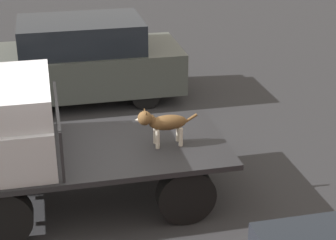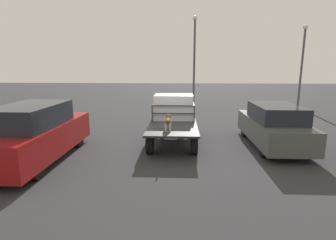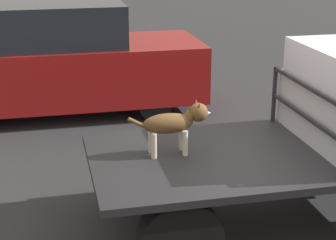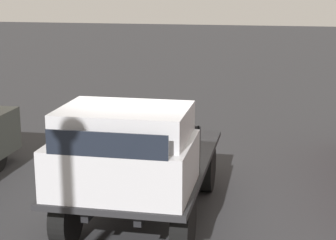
{
  "view_description": "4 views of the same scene",
  "coord_description": "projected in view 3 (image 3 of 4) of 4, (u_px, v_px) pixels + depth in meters",
  "views": [
    {
      "loc": [
        0.47,
        7.3,
        4.58
      ],
      "look_at": [
        -1.14,
        0.15,
        1.28
      ],
      "focal_mm": 60.0,
      "sensor_mm": 36.0,
      "label": 1
    },
    {
      "loc": [
        -10.67,
        -0.29,
        3.25
      ],
      "look_at": [
        -1.14,
        0.15,
        1.28
      ],
      "focal_mm": 28.0,
      "sensor_mm": 36.0,
      "label": 2
    },
    {
      "loc": [
        -2.4,
        -5.38,
        3.23
      ],
      "look_at": [
        -1.14,
        0.15,
        1.28
      ],
      "focal_mm": 60.0,
      "sensor_mm": 36.0,
      "label": 3
    },
    {
      "loc": [
        8.13,
        1.97,
        3.62
      ],
      "look_at": [
        -1.14,
        0.15,
        1.28
      ],
      "focal_mm": 60.0,
      "sensor_mm": 36.0,
      "label": 4
    }
  ],
  "objects": [
    {
      "name": "ground_plane",
      "position": [
        267.0,
        221.0,
        6.51
      ],
      "size": [
        80.0,
        80.0,
        0.0
      ],
      "primitive_type": "plane",
      "color": "#2D2D30"
    },
    {
      "name": "truck_headboard",
      "position": [
        308.0,
        107.0,
        6.15
      ],
      "size": [
        0.04,
        1.86,
        0.71
      ],
      "color": "#232326",
      "rests_on": "flatbed_truck"
    },
    {
      "name": "parked_pickup_far",
      "position": [
        55.0,
        61.0,
        10.03
      ],
      "size": [
        5.13,
        1.9,
        2.0
      ],
      "rotation": [
        0.0,
        0.0,
        0.08
      ],
      "color": "black",
      "rests_on": "ground"
    },
    {
      "name": "dog",
      "position": [
        176.0,
        122.0,
        6.03
      ],
      "size": [
        0.92,
        0.23,
        0.59
      ],
      "rotation": [
        0.0,
        0.0,
        -0.06
      ],
      "color": "beige",
      "rests_on": "flatbed_truck"
    },
    {
      "name": "flatbed_truck",
      "position": [
        270.0,
        171.0,
        6.31
      ],
      "size": [
        4.01,
        1.98,
        0.89
      ],
      "color": "black",
      "rests_on": "ground"
    }
  ]
}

